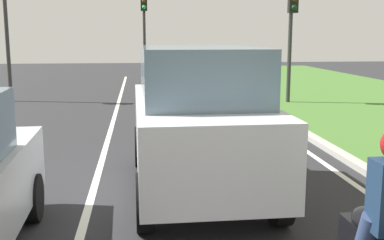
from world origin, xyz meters
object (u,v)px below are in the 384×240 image
at_px(traffic_light_near_right, 292,20).
at_px(traffic_light_far_median, 144,19).
at_px(car_suv_ahead, 198,119).
at_px(traffic_light_overhead_left, 4,3).

distance_m(traffic_light_near_right, traffic_light_far_median, 9.38).
bearing_deg(car_suv_ahead, traffic_light_overhead_left, 116.62).
bearing_deg(traffic_light_far_median, traffic_light_overhead_left, -129.50).
xyz_separation_m(car_suv_ahead, traffic_light_far_median, (-0.59, 17.17, 2.05)).
bearing_deg(traffic_light_near_right, traffic_light_far_median, 122.41).
height_order(car_suv_ahead, traffic_light_far_median, traffic_light_far_median).
relative_size(traffic_light_near_right, traffic_light_far_median, 0.93).
bearing_deg(traffic_light_overhead_left, car_suv_ahead, -62.73).
distance_m(traffic_light_near_right, traffic_light_overhead_left, 10.28).
xyz_separation_m(traffic_light_overhead_left, traffic_light_far_median, (5.09, 6.17, -0.38)).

